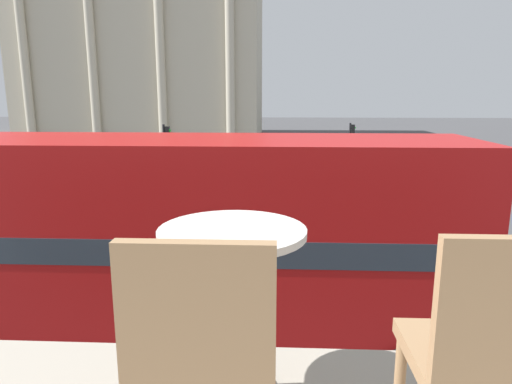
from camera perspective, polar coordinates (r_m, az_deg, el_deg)
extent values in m
cylinder|color=black|center=(10.66, 14.47, -13.56)|extent=(0.99, 0.22, 0.99)
cylinder|color=black|center=(8.51, 18.07, -20.86)|extent=(0.99, 0.22, 0.99)
cylinder|color=black|center=(11.66, -24.58, -11.99)|extent=(0.99, 0.22, 0.99)
cube|color=#B71414|center=(9.04, -7.40, -11.72)|extent=(10.14, 2.53, 1.82)
cube|color=#2D3842|center=(8.64, -7.60, -4.82)|extent=(9.94, 2.56, 0.45)
cube|color=#B71414|center=(8.41, -7.79, 1.55)|extent=(10.14, 2.53, 1.50)
cylinder|color=#2D2D30|center=(1.97, -2.87, -14.94)|extent=(0.07, 0.07, 0.68)
cylinder|color=silver|center=(1.84, -2.99, -5.03)|extent=(0.60, 0.60, 0.03)
cube|color=#A87F56|center=(1.46, -5.91, -20.66)|extent=(0.40, 0.40, 0.05)
cube|color=#A87F56|center=(1.19, -7.50, -15.80)|extent=(0.40, 0.04, 0.42)
cube|color=#A87F56|center=(1.63, 25.66, -18.19)|extent=(0.40, 0.40, 0.05)
cube|color=beige|center=(57.98, -13.43, 19.53)|extent=(26.28, 15.85, 25.64)
cylinder|color=beige|center=(53.96, -27.22, 17.08)|extent=(0.90, 0.90, 21.79)
cylinder|color=beige|center=(50.97, -20.02, 18.03)|extent=(0.90, 0.90, 21.79)
cylinder|color=beige|center=(48.81, -11.98, 18.77)|extent=(0.90, 0.90, 21.79)
cylinder|color=beige|center=(47.60, -3.31, 19.18)|extent=(0.90, 0.90, 21.79)
cylinder|color=black|center=(13.88, -5.00, -1.91)|extent=(0.12, 0.12, 3.37)
cube|color=black|center=(13.61, -4.35, 3.13)|extent=(0.20, 0.24, 0.70)
sphere|color=green|center=(13.58, -3.89, 3.76)|extent=(0.14, 0.14, 0.14)
cylinder|color=black|center=(23.08, -11.31, 3.82)|extent=(0.12, 0.12, 3.60)
cube|color=black|center=(22.89, -11.01, 7.17)|extent=(0.20, 0.24, 0.70)
sphere|color=green|center=(22.85, -10.76, 7.55)|extent=(0.14, 0.14, 0.14)
cylinder|color=black|center=(29.93, 11.58, 5.34)|extent=(0.12, 0.12, 3.26)
cube|color=black|center=(29.84, 12.02, 7.58)|extent=(0.20, 0.24, 0.70)
sphere|color=green|center=(29.85, 12.24, 7.86)|extent=(0.14, 0.14, 0.14)
cylinder|color=black|center=(19.50, 2.24, -1.96)|extent=(0.60, 0.18, 0.60)
cylinder|color=black|center=(17.80, 2.19, -3.33)|extent=(0.60, 0.18, 0.60)
cylinder|color=black|center=(19.72, -5.92, -1.86)|extent=(0.60, 0.18, 0.60)
cylinder|color=black|center=(18.05, -6.75, -3.20)|extent=(0.60, 0.18, 0.60)
cube|color=#19234C|center=(18.64, -2.08, -1.75)|extent=(4.20, 1.75, 0.55)
cube|color=#2D3842|center=(18.54, -2.71, -0.16)|extent=(1.89, 1.61, 0.50)
cylinder|color=#282B33|center=(34.67, 12.48, 4.22)|extent=(0.14, 0.14, 0.88)
cylinder|color=#282B33|center=(34.70, 12.78, 4.21)|extent=(0.14, 0.14, 0.88)
cylinder|color=#284799|center=(34.59, 12.69, 5.51)|extent=(0.32, 0.32, 0.70)
sphere|color=tan|center=(34.54, 12.73, 6.28)|extent=(0.24, 0.24, 0.24)
cylinder|color=#282B33|center=(30.25, 9.39, 3.19)|extent=(0.14, 0.14, 0.85)
cylinder|color=#282B33|center=(30.28, 9.73, 3.19)|extent=(0.14, 0.14, 0.85)
cylinder|color=yellow|center=(30.16, 9.61, 4.62)|extent=(0.32, 0.32, 0.68)
sphere|color=tan|center=(30.10, 9.64, 5.48)|extent=(0.23, 0.23, 0.23)
cylinder|color=#282B33|center=(25.60, 12.95, 1.46)|extent=(0.14, 0.14, 0.88)
cylinder|color=#282B33|center=(25.63, 13.34, 1.46)|extent=(0.14, 0.14, 0.88)
cylinder|color=#B22323|center=(25.49, 13.23, 3.20)|extent=(0.32, 0.32, 0.70)
sphere|color=tan|center=(25.42, 13.28, 4.24)|extent=(0.24, 0.24, 0.24)
cylinder|color=#282B33|center=(16.30, -5.93, -4.36)|extent=(0.14, 0.14, 0.87)
cylinder|color=#282B33|center=(16.28, -5.31, -4.38)|extent=(0.14, 0.14, 0.87)
cylinder|color=#606638|center=(16.08, -5.68, -1.71)|extent=(0.32, 0.32, 0.69)
sphere|color=tan|center=(15.98, -5.71, -0.11)|extent=(0.24, 0.24, 0.24)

